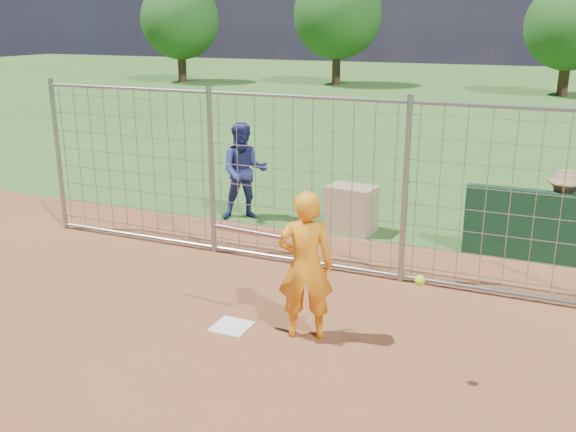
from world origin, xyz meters
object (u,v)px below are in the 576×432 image
at_px(batter, 305,266).
at_px(equipment_bin, 351,209).
at_px(bystander_c, 561,216).
at_px(bystander_a, 244,171).

xyz_separation_m(batter, equipment_bin, (-0.73, 3.92, -0.47)).
height_order(batter, bystander_c, batter).
relative_size(bystander_a, equipment_bin, 2.23).
bearing_deg(batter, bystander_c, -144.37).
xyz_separation_m(bystander_c, equipment_bin, (-3.32, 0.11, -0.31)).
distance_m(batter, bystander_c, 4.61).
bearing_deg(equipment_bin, bystander_a, -171.62).
bearing_deg(bystander_c, bystander_a, -16.14).
bearing_deg(bystander_a, bystander_c, -28.19).
distance_m(bystander_c, equipment_bin, 3.34).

